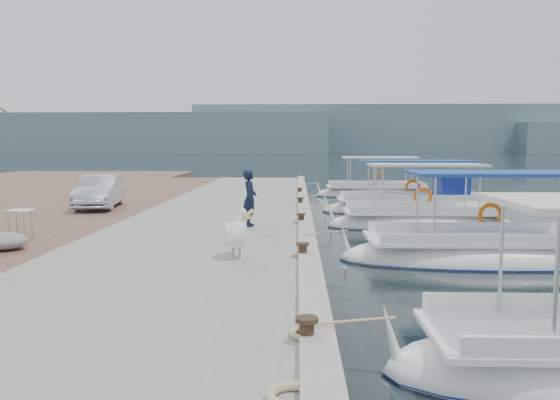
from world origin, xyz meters
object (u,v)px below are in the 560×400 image
object	(u,v)px
fishing_caique_d	(413,208)
pelican	(237,233)
fisherman	(250,198)
parked_car	(100,192)
fishing_caique_b	(494,256)
fishing_caique_c	(420,224)
fishing_caique_e	(376,194)

from	to	relation	value
fishing_caique_d	pelican	xyz separation A→B (m)	(-6.25, -12.12, 0.84)
fisherman	parked_car	size ratio (longest dim) A/B	0.44
fishing_caique_b	fisherman	world-z (taller)	fishing_caique_b
fishing_caique_b	pelican	xyz separation A→B (m)	(-6.17, -2.22, 0.90)
fishing_caique_b	fisherman	xyz separation A→B (m)	(-6.29, 2.31, 1.21)
fisherman	parked_car	world-z (taller)	fisherman
fishing_caique_c	fishing_caique_d	world-z (taller)	same
fishing_caique_d	fishing_caique_b	bearing A→B (deg)	-90.45
fishing_caique_b	fishing_caique_c	distance (m)	5.58
fishing_caique_b	fishing_caique_e	distance (m)	17.22
fishing_caique_d	parked_car	size ratio (longest dim) A/B	2.02
fishing_caique_b	pelican	bearing A→B (deg)	-160.24
fisherman	parked_car	bearing A→B (deg)	54.21
fishing_caique_b	fishing_caique_d	bearing A→B (deg)	89.55
fishing_caique_c	parked_car	distance (m)	11.92
fishing_caique_c	parked_car	size ratio (longest dim) A/B	1.72
fishing_caique_b	fishing_caique_c	bearing A→B (deg)	96.05
fishing_caique_c	fishing_caique_e	world-z (taller)	same
fishing_caique_e	fisherman	xyz separation A→B (m)	(-5.80, -14.91, 1.21)
fishing_caique_d	fishing_caique_e	size ratio (longest dim) A/B	1.14
fishing_caique_c	fishing_caique_d	xyz separation A→B (m)	(0.67, 4.35, 0.06)
fishing_caique_c	parked_car	bearing A→B (deg)	173.85
fishing_caique_e	fishing_caique_b	bearing A→B (deg)	-88.38
fishing_caique_e	pelican	bearing A→B (deg)	-106.31
pelican	fisherman	size ratio (longest dim) A/B	0.80
fishing_caique_e	parked_car	distance (m)	15.84
parked_car	pelican	bearing A→B (deg)	-64.12
fishing_caique_b	fishing_caique_e	size ratio (longest dim) A/B	1.15
fishing_caique_e	parked_car	xyz separation A→B (m)	(-11.91, -10.39, 1.00)
pelican	fishing_caique_c	bearing A→B (deg)	54.28
fishing_caique_e	fisherman	size ratio (longest dim) A/B	4.04
pelican	fisherman	world-z (taller)	fisherman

